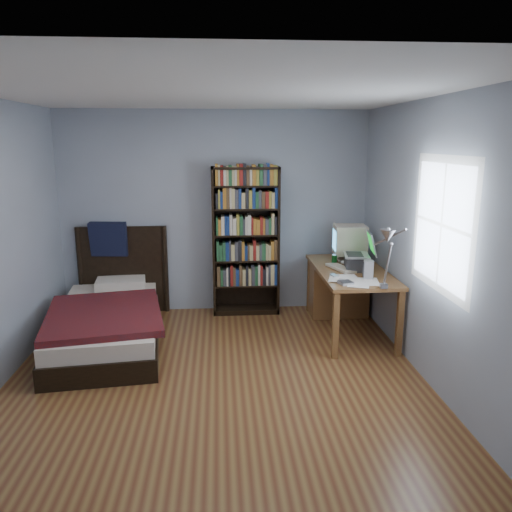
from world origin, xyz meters
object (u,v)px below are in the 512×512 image
at_px(laptop, 358,260).
at_px(bed, 109,318).
at_px(desk, 341,286).
at_px(desk_lamp, 387,242).
at_px(speaker, 368,270).
at_px(keyboard, 341,268).
at_px(crt_monitor, 349,240).
at_px(soda_can, 334,260).
at_px(bookshelf, 246,241).

xyz_separation_m(laptop, bed, (-2.73, -0.03, -0.59)).
height_order(desk, desk_lamp, desk_lamp).
bearing_deg(bed, speaker, -6.70).
height_order(keyboard, bed, bed).
xyz_separation_m(desk_lamp, bed, (-2.66, 1.08, -1.02)).
bearing_deg(crt_monitor, soda_can, -140.76).
bearing_deg(speaker, bed, -175.24).
distance_m(laptop, soda_can, 0.35).
bearing_deg(keyboard, speaker, -82.68).
height_order(laptop, desk_lamp, desk_lamp).
height_order(laptop, keyboard, laptop).
bearing_deg(bed, desk_lamp, -22.11).
distance_m(speaker, soda_can, 0.67).
height_order(crt_monitor, desk_lamp, desk_lamp).
xyz_separation_m(keyboard, bookshelf, (-1.02, 0.74, 0.17)).
distance_m(desk_lamp, bookshelf, 2.23).
relative_size(desk, bookshelf, 0.84).
relative_size(desk_lamp, speaker, 3.54).
bearing_deg(speaker, desk_lamp, -84.70).
distance_m(desk, desk_lamp, 1.79).
xyz_separation_m(desk_lamp, soda_can, (-0.13, 1.40, -0.49)).
bearing_deg(bookshelf, laptop, -33.01).
xyz_separation_m(crt_monitor, bookshelf, (-1.21, 0.32, -0.05)).
bearing_deg(keyboard, bed, 162.34).
height_order(laptop, bed, bed).
bearing_deg(laptop, desk_lamp, -93.40).
bearing_deg(bookshelf, speaker, -42.99).
bearing_deg(soda_can, bookshelf, 153.79).
distance_m(laptop, keyboard, 0.21).
xyz_separation_m(desk_lamp, keyboard, (-0.11, 1.15, -0.53)).
xyz_separation_m(laptop, speaker, (0.02, -0.35, -0.02)).
relative_size(laptop, soda_can, 3.95).
bearing_deg(speaker, bookshelf, 148.48).
height_order(crt_monitor, laptop, crt_monitor).
bearing_deg(desk_lamp, keyboard, 95.50).
relative_size(keyboard, speaker, 2.15).
height_order(keyboard, soda_can, soda_can).
distance_m(laptop, desk_lamp, 1.19).
bearing_deg(speaker, laptop, 104.05).
bearing_deg(laptop, soda_can, 124.44).
relative_size(crt_monitor, keyboard, 1.05).
distance_m(desk, speaker, 0.92).
bearing_deg(keyboard, desk, 56.02).
relative_size(desk, soda_can, 14.17).
bearing_deg(bed, crt_monitor, 10.06).
distance_m(keyboard, bookshelf, 1.28).
distance_m(keyboard, soda_can, 0.25).
relative_size(soda_can, bookshelf, 0.06).
xyz_separation_m(desk, crt_monitor, (0.08, -0.01, 0.56)).
relative_size(laptop, speaker, 2.24).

